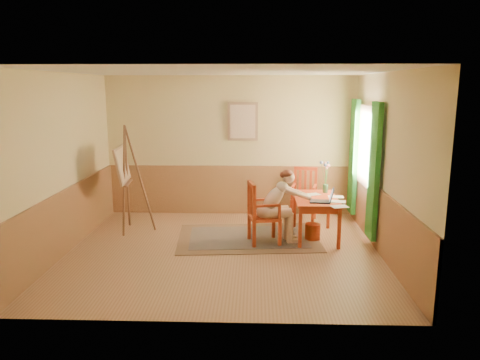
{
  "coord_description": "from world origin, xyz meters",
  "views": [
    {
      "loc": [
        0.5,
        -6.9,
        2.58
      ],
      "look_at": [
        0.25,
        0.55,
        1.05
      ],
      "focal_mm": 34.11,
      "sensor_mm": 36.0,
      "label": 1
    }
  ],
  "objects_px": {
    "chair_left": "(261,213)",
    "figure": "(278,203)",
    "laptop": "(324,199)",
    "chair_back": "(304,194)",
    "table": "(316,203)",
    "easel": "(124,169)"
  },
  "relations": [
    {
      "from": "chair_back",
      "to": "figure",
      "type": "height_order",
      "value": "figure"
    },
    {
      "from": "easel",
      "to": "table",
      "type": "bearing_deg",
      "value": -5.09
    },
    {
      "from": "laptop",
      "to": "easel",
      "type": "height_order",
      "value": "easel"
    },
    {
      "from": "figure",
      "to": "laptop",
      "type": "distance_m",
      "value": 0.74
    },
    {
      "from": "laptop",
      "to": "figure",
      "type": "bearing_deg",
      "value": 177.08
    },
    {
      "from": "laptop",
      "to": "chair_left",
      "type": "bearing_deg",
      "value": -179.57
    },
    {
      "from": "table",
      "to": "easel",
      "type": "height_order",
      "value": "easel"
    },
    {
      "from": "chair_left",
      "to": "figure",
      "type": "xyz_separation_m",
      "value": [
        0.28,
        0.05,
        0.16
      ]
    },
    {
      "from": "table",
      "to": "figure",
      "type": "xyz_separation_m",
      "value": [
        -0.66,
        -0.28,
        0.06
      ]
    },
    {
      "from": "table",
      "to": "chair_left",
      "type": "distance_m",
      "value": 1.0
    },
    {
      "from": "chair_back",
      "to": "laptop",
      "type": "relative_size",
      "value": 2.51
    },
    {
      "from": "laptop",
      "to": "easel",
      "type": "distance_m",
      "value": 3.53
    },
    {
      "from": "chair_back",
      "to": "laptop",
      "type": "xyz_separation_m",
      "value": [
        0.17,
        -1.38,
        0.25
      ]
    },
    {
      "from": "figure",
      "to": "chair_left",
      "type": "bearing_deg",
      "value": -170.89
    },
    {
      "from": "chair_back",
      "to": "easel",
      "type": "relative_size",
      "value": 0.54
    },
    {
      "from": "chair_left",
      "to": "figure",
      "type": "height_order",
      "value": "figure"
    },
    {
      "from": "figure",
      "to": "laptop",
      "type": "relative_size",
      "value": 3.01
    },
    {
      "from": "chair_left",
      "to": "laptop",
      "type": "bearing_deg",
      "value": 0.43
    },
    {
      "from": "chair_left",
      "to": "figure",
      "type": "bearing_deg",
      "value": 9.11
    },
    {
      "from": "laptop",
      "to": "easel",
      "type": "relative_size",
      "value": 0.21
    },
    {
      "from": "chair_back",
      "to": "figure",
      "type": "relative_size",
      "value": 0.84
    },
    {
      "from": "table",
      "to": "chair_back",
      "type": "bearing_deg",
      "value": 94.67
    }
  ]
}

